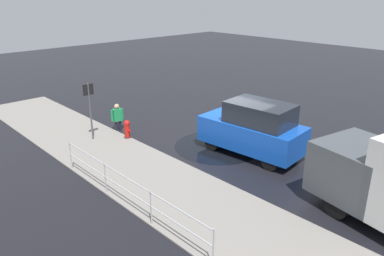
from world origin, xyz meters
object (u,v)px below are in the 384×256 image
Objects in this scene: pedestrian at (117,116)px; sign_post at (90,103)px; moving_hatchback at (254,129)px; fire_hydrant at (127,129)px.

sign_post is at bearing 99.17° from pedestrian.
fire_hydrant is at bearing 28.98° from moving_hatchback.
pedestrian is at bearing 22.09° from moving_hatchback.
moving_hatchback is 6.59m from sign_post.
moving_hatchback is 5.28m from fire_hydrant.
sign_post is at bearing 34.03° from moving_hatchback.
fire_hydrant is 1.85m from sign_post.
pedestrian is at bearing -12.54° from fire_hydrant.
sign_post is (0.86, 1.14, 1.18)m from fire_hydrant.
moving_hatchback reaches higher than pedestrian.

